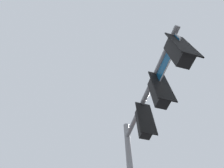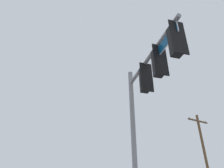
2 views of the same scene
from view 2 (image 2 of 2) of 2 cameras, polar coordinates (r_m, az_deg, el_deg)
signal_pole_near at (r=8.39m, az=9.47°, el=-2.18°), size 4.47×0.71×7.19m
utility_pole at (r=22.57m, az=23.46°, el=-18.27°), size 0.48×2.61×9.65m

